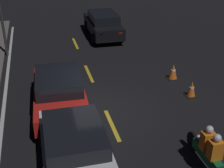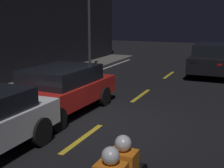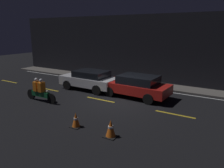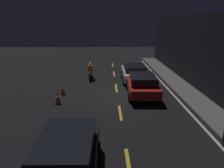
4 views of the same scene
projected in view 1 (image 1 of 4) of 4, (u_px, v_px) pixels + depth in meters
ground_plane at (106, 111)px, 11.83m from camera, size 56.00×56.00×0.00m
lane_dash_c at (112, 125)px, 10.96m from camera, size 2.00×0.14×0.01m
lane_dash_d at (89, 73)px, 14.86m from camera, size 2.00×0.14×0.01m
lane_dash_e at (75, 43)px, 18.77m from camera, size 2.00×0.14×0.01m
lane_solid_kerb at (2, 124)px, 11.00m from camera, size 25.20×0.14×0.01m
sedan_white at (75, 149)px, 8.60m from camera, size 4.08×1.95×1.35m
taxi_red at (59, 92)px, 11.62m from camera, size 4.31×2.09×1.37m
van_black at (103, 24)px, 19.64m from camera, size 4.59×1.93×1.55m
motorcycle at (209, 151)px, 8.67m from camera, size 2.33×0.36×1.37m
traffic_cone_near at (192, 89)px, 12.72m from camera, size 0.44×0.44×0.67m
traffic_cone_mid at (173, 72)px, 14.22m from camera, size 0.51×0.51×0.72m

